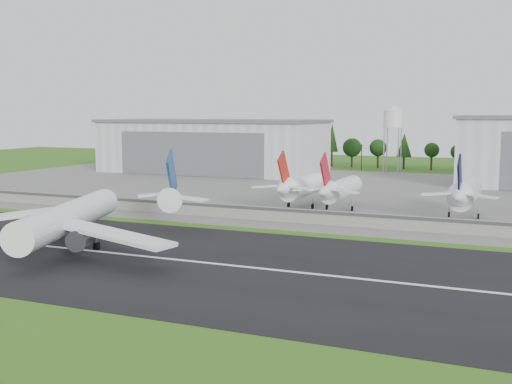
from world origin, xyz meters
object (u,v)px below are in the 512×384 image
at_px(parked_jet_red_b, 338,189).
at_px(parked_jet_navy, 464,194).
at_px(main_airliner, 67,224).
at_px(parked_jet_red_a, 299,187).

xyz_separation_m(parked_jet_red_b, parked_jet_navy, (31.93, 0.06, 0.40)).
bearing_deg(parked_jet_navy, main_airliner, -134.68).
relative_size(main_airliner, parked_jet_red_a, 1.84).
distance_m(main_airliner, parked_jet_navy, 94.25).
bearing_deg(main_airliner, parked_jet_red_a, -127.78).
relative_size(parked_jet_red_a, parked_jet_navy, 1.00).
xyz_separation_m(parked_jet_red_a, parked_jet_red_b, (11.07, -0.03, -0.18)).
bearing_deg(parked_jet_navy, parked_jet_red_a, -179.96).
distance_m(main_airliner, parked_jet_red_b, 75.24).
xyz_separation_m(main_airliner, parked_jet_red_b, (34.34, 66.94, 1.10)).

